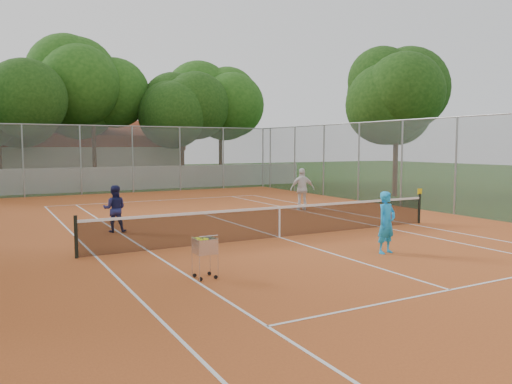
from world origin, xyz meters
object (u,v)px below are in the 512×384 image
ball_hopper (205,257)px  player_near (386,222)px  player_far_left (115,209)px  tennis_net (279,222)px  clubhouse (68,154)px  player_far_right (302,189)px

ball_hopper → player_near: bearing=16.8°
player_far_left → ball_hopper: bearing=112.8°
tennis_net → ball_hopper: tennis_net is taller
tennis_net → ball_hopper: size_ratio=12.55×
player_near → ball_hopper: size_ratio=1.71×
tennis_net → clubhouse: 29.12m
clubhouse → player_near: bearing=-84.2°
tennis_net → player_far_left: size_ratio=7.77×
tennis_net → player_far_left: bearing=141.0°
tennis_net → player_near: (1.28, -3.26, 0.32)m
clubhouse → player_far_right: clubhouse is taller
clubhouse → player_far_right: (6.33, -23.80, -1.26)m
player_far_right → player_near: bearing=90.3°
player_near → player_far_left: 8.63m
player_near → player_far_right: size_ratio=0.89×
clubhouse → player_far_left: clubhouse is taller
tennis_net → player_far_left: (-4.20, 3.41, 0.27)m
clubhouse → ball_hopper: (-1.86, -32.32, -1.71)m
clubhouse → ball_hopper: clubhouse is taller
clubhouse → player_near: 32.46m
player_far_right → clubhouse: bearing=-55.0°
tennis_net → player_far_right: bearing=50.2°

